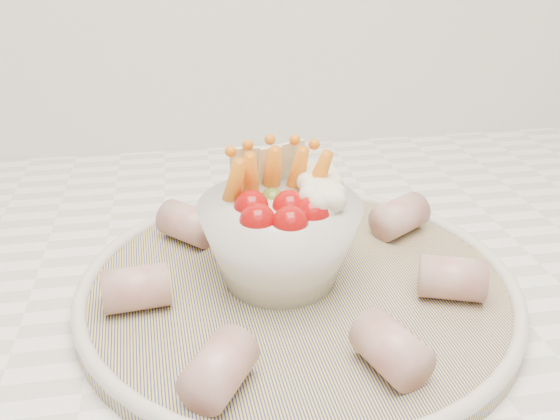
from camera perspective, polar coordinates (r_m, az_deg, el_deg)
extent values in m
cube|color=white|center=(0.59, -4.76, -6.43)|extent=(2.04, 0.62, 0.04)
cylinder|color=navy|center=(0.53, 1.66, -7.26)|extent=(0.38, 0.38, 0.01)
torus|color=silver|center=(0.52, 1.67, -6.58)|extent=(0.36, 0.36, 0.01)
sphere|color=#A40A0B|center=(0.47, -2.06, -1.06)|extent=(0.03, 0.03, 0.03)
sphere|color=#A40A0B|center=(0.47, 0.94, -1.29)|extent=(0.03, 0.03, 0.03)
sphere|color=#A40A0B|center=(0.48, 2.97, -0.37)|extent=(0.03, 0.03, 0.03)
sphere|color=#A40A0B|center=(0.49, -2.63, 0.23)|extent=(0.03, 0.03, 0.03)
sphere|color=#A40A0B|center=(0.49, 0.89, 0.23)|extent=(0.03, 0.03, 0.03)
sphere|color=#556D24|center=(0.51, -0.69, 0.91)|extent=(0.02, 0.02, 0.02)
cone|color=orange|center=(0.51, -2.74, 2.49)|extent=(0.02, 0.04, 0.06)
cone|color=orange|center=(0.52, -0.71, 3.05)|extent=(0.02, 0.04, 0.06)
cone|color=orange|center=(0.52, 1.57, 3.00)|extent=(0.03, 0.04, 0.06)
cone|color=orange|center=(0.50, -4.30, 1.79)|extent=(0.03, 0.04, 0.06)
cone|color=orange|center=(0.51, 3.35, 2.53)|extent=(0.04, 0.04, 0.06)
sphere|color=white|center=(0.51, 3.64, 1.45)|extent=(0.03, 0.03, 0.03)
sphere|color=white|center=(0.49, 4.01, 0.30)|extent=(0.03, 0.03, 0.03)
sphere|color=white|center=(0.53, 3.53, 2.35)|extent=(0.03, 0.03, 0.03)
cube|color=beige|center=(0.53, -2.23, 3.50)|extent=(0.04, 0.01, 0.05)
cube|color=beige|center=(0.53, 0.00, 3.80)|extent=(0.04, 0.03, 0.05)
cylinder|color=#A7504C|center=(0.51, 15.48, -6.03)|extent=(0.06, 0.05, 0.03)
cylinder|color=#A7504C|center=(0.60, 10.88, -0.57)|extent=(0.06, 0.06, 0.03)
cylinder|color=#A7504C|center=(0.64, 0.73, 1.54)|extent=(0.04, 0.05, 0.03)
cylinder|color=#A7504C|center=(0.58, -8.38, -1.24)|extent=(0.06, 0.06, 0.03)
cylinder|color=#A7504C|center=(0.50, -13.02, -6.98)|extent=(0.05, 0.04, 0.03)
cylinder|color=#A7504C|center=(0.41, -5.57, -14.26)|extent=(0.06, 0.06, 0.03)
cylinder|color=#A7504C|center=(0.43, 10.13, -12.39)|extent=(0.05, 0.06, 0.03)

